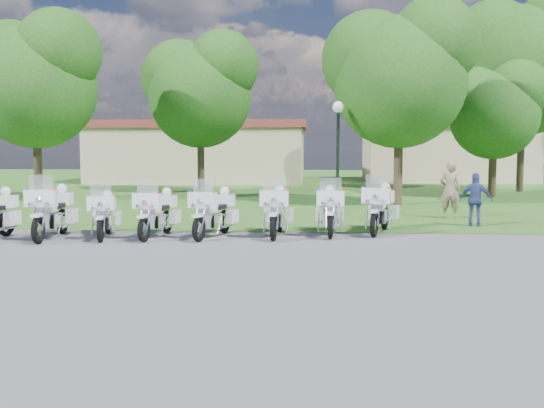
# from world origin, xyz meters

# --- Properties ---
(ground) EXTENTS (100.00, 100.00, 0.00)m
(ground) POSITION_xyz_m (0.00, 0.00, 0.00)
(ground) COLOR slate
(ground) RESTS_ON ground
(grass_lawn) EXTENTS (100.00, 48.00, 0.01)m
(grass_lawn) POSITION_xyz_m (0.00, 27.00, 0.00)
(grass_lawn) COLOR #2B6520
(grass_lawn) RESTS_ON ground
(motorcycle_1) EXTENTS (0.92, 2.47, 1.66)m
(motorcycle_1) POSITION_xyz_m (-4.93, 1.57, 0.69)
(motorcycle_1) COLOR black
(motorcycle_1) RESTS_ON ground
(motorcycle_2) EXTENTS (0.99, 2.13, 1.45)m
(motorcycle_2) POSITION_xyz_m (-3.62, 1.75, 0.60)
(motorcycle_2) COLOR black
(motorcycle_2) RESTS_ON ground
(motorcycle_3) EXTENTS (0.89, 2.26, 1.52)m
(motorcycle_3) POSITION_xyz_m (-2.28, 1.94, 0.64)
(motorcycle_3) COLOR black
(motorcycle_3) RESTS_ON ground
(motorcycle_4) EXTENTS (1.11, 2.28, 1.55)m
(motorcycle_4) POSITION_xyz_m (-0.81, 2.09, 0.65)
(motorcycle_4) COLOR black
(motorcycle_4) RESTS_ON ground
(motorcycle_5) EXTENTS (0.81, 2.37, 1.59)m
(motorcycle_5) POSITION_xyz_m (0.82, 2.37, 0.67)
(motorcycle_5) COLOR black
(motorcycle_5) RESTS_ON ground
(motorcycle_6) EXTENTS (0.77, 2.32, 1.56)m
(motorcycle_6) POSITION_xyz_m (2.22, 2.78, 0.65)
(motorcycle_6) COLOR black
(motorcycle_6) RESTS_ON ground
(motorcycle_7) EXTENTS (1.20, 2.37, 1.63)m
(motorcycle_7) POSITION_xyz_m (3.61, 3.16, 0.68)
(motorcycle_7) COLOR black
(motorcycle_7) RESTS_ON ground
(lamp_post) EXTENTS (0.44, 0.44, 4.10)m
(lamp_post) POSITION_xyz_m (2.70, 9.97, 3.10)
(lamp_post) COLOR black
(lamp_post) RESTS_ON ground
(tree_0) EXTENTS (6.15, 5.25, 8.20)m
(tree_0) POSITION_xyz_m (-10.29, 12.23, 5.42)
(tree_0) COLOR #38281C
(tree_0) RESTS_ON ground
(tree_1) EXTENTS (6.22, 5.31, 8.29)m
(tree_1) POSITION_xyz_m (-4.14, 17.77, 5.49)
(tree_1) COLOR #38281C
(tree_1) RESTS_ON ground
(tree_2) EXTENTS (6.16, 5.25, 8.21)m
(tree_2) POSITION_xyz_m (5.14, 11.40, 5.43)
(tree_2) COLOR #38281C
(tree_2) RESTS_ON ground
(tree_3) EXTENTS (4.78, 4.08, 6.37)m
(tree_3) POSITION_xyz_m (10.13, 15.65, 4.21)
(tree_3) COLOR #38281C
(tree_3) RESTS_ON ground
(tree_4) EXTENTS (7.93, 6.76, 10.57)m
(tree_4) POSITION_xyz_m (12.68, 19.61, 7.00)
(tree_4) COLOR #38281C
(tree_4) RESTS_ON ground
(building_west) EXTENTS (14.56, 8.32, 4.10)m
(building_west) POSITION_xyz_m (-6.00, 28.00, 2.07)
(building_west) COLOR #C0AE8B
(building_west) RESTS_ON ground
(building_east) EXTENTS (11.44, 7.28, 4.10)m
(building_east) POSITION_xyz_m (11.00, 30.00, 2.07)
(building_east) COLOR #C0AE8B
(building_east) RESTS_ON ground
(bystander_a) EXTENTS (0.75, 0.56, 1.86)m
(bystander_a) POSITION_xyz_m (6.26, 6.72, 0.93)
(bystander_a) COLOR gray
(bystander_a) RESTS_ON ground
(bystander_c) EXTENTS (1.00, 0.64, 1.58)m
(bystander_c) POSITION_xyz_m (6.55, 4.64, 0.79)
(bystander_c) COLOR #3A468B
(bystander_c) RESTS_ON ground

